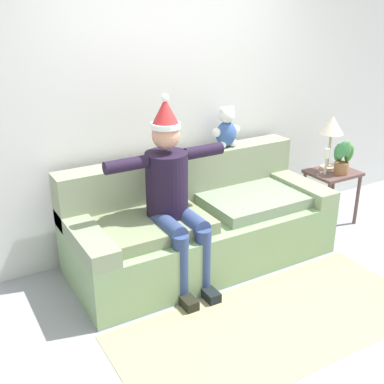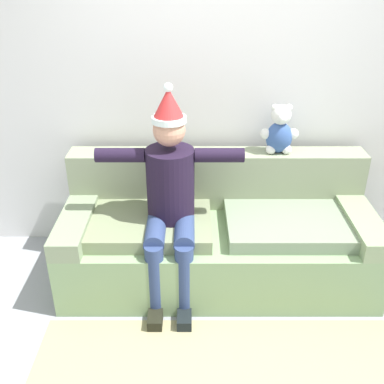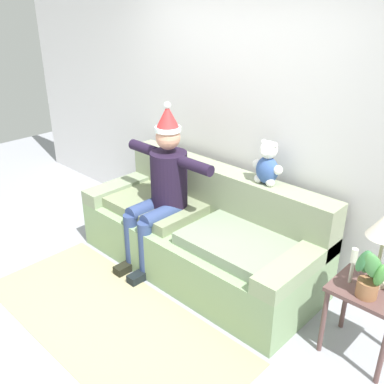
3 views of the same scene
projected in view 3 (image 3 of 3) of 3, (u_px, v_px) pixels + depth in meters
The scene contains 9 objects.
ground_plane at pixel (117, 316), 3.54m from camera, with size 10.00×10.00×0.00m, color #94969F.
back_wall at pixel (243, 117), 3.99m from camera, with size 7.00×0.10×2.70m, color silver.
couch at pixel (202, 234), 4.05m from camera, with size 2.30×0.94×0.91m.
person_seated at pixel (161, 186), 3.98m from camera, with size 1.02×0.77×1.54m.
teddy_bear at pixel (267, 165), 3.64m from camera, with size 0.29×0.17×0.38m.
side_table at pixel (367, 302), 3.00m from camera, with size 0.48×0.40×0.56m.
potted_plant at pixel (370, 273), 2.82m from camera, with size 0.25×0.20×0.37m.
candle_tall at pixel (353, 261), 2.95m from camera, with size 0.04×0.04×0.27m.
area_rug at pixel (110, 320), 3.49m from camera, with size 2.37×1.03×0.01m, color tan.
Camera 3 is at (2.37, -1.59, 2.40)m, focal length 40.90 mm.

